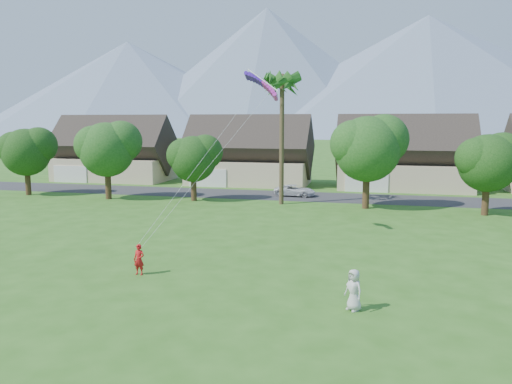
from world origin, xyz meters
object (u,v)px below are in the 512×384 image
(watcher, at_px, (354,290))
(parked_car, at_px, (295,190))
(parafoil_kite, at_px, (263,83))
(kite_flyer, at_px, (139,260))

(watcher, relative_size, parked_car, 0.41)
(parked_car, relative_size, parafoil_kite, 1.58)
(kite_flyer, distance_m, parafoil_kite, 14.42)
(kite_flyer, relative_size, parked_car, 0.37)
(parafoil_kite, bearing_deg, parked_car, 100.93)
(kite_flyer, bearing_deg, parafoil_kite, 69.06)
(parked_car, bearing_deg, kite_flyer, 176.98)
(parked_car, bearing_deg, watcher, -162.75)
(parafoil_kite, bearing_deg, kite_flyer, -106.03)
(watcher, distance_m, parked_car, 32.69)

